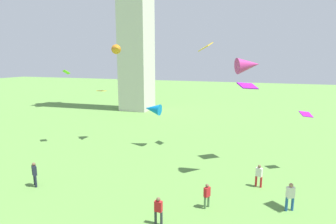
{
  "coord_description": "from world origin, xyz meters",
  "views": [
    {
      "loc": [
        8.27,
        1.54,
        9.23
      ],
      "look_at": [
        1.72,
        19.65,
        5.59
      ],
      "focal_mm": 29.67,
      "sensor_mm": 36.0,
      "label": 1
    }
  ],
  "objects": [
    {
      "name": "kite_flying_5",
      "position": [
        2.08,
        29.79,
        10.49
      ],
      "size": [
        1.51,
        1.52,
        0.95
      ],
      "rotation": [
        0.0,
        0.0,
        5.76
      ],
      "color": "gold"
    },
    {
      "name": "kite_flying_8",
      "position": [
        -12.17,
        26.01,
        7.92
      ],
      "size": [
        1.18,
        1.02,
        0.58
      ],
      "rotation": [
        0.0,
        0.0,
        2.51
      ],
      "color": "#60C914"
    },
    {
      "name": "kite_flying_9",
      "position": [
        6.76,
        23.42,
        8.83
      ],
      "size": [
        2.19,
        1.92,
        1.38
      ],
      "rotation": [
        0.0,
        0.0,
        2.03
      ],
      "color": "#B42C7A"
    },
    {
      "name": "kite_flying_7",
      "position": [
        -7.28,
        28.33,
        10.4
      ],
      "size": [
        1.74,
        1.86,
        1.14
      ],
      "rotation": [
        0.0,
        0.0,
        0.6
      ],
      "color": "orange"
    },
    {
      "name": "person_3",
      "position": [
        8.04,
        21.79,
        0.96
      ],
      "size": [
        0.5,
        0.39,
        1.69
      ],
      "rotation": [
        0.0,
        0.0,
        5.93
      ],
      "color": "red",
      "rests_on": "ground_plane"
    },
    {
      "name": "kite_flying_0",
      "position": [
        -9.54,
        28.52,
        5.75
      ],
      "size": [
        0.71,
        1.02,
        0.15
      ],
      "rotation": [
        0.0,
        0.0,
        4.7
      ],
      "color": "gold"
    },
    {
      "name": "person_0",
      "position": [
        5.08,
        17.57,
        0.91
      ],
      "size": [
        0.4,
        0.48,
        1.6
      ],
      "rotation": [
        0.0,
        0.0,
        1.11
      ],
      "color": "#51754C",
      "rests_on": "ground_plane"
    },
    {
      "name": "person_4",
      "position": [
        -7.51,
        16.26,
        1.04
      ],
      "size": [
        0.55,
        0.5,
        1.84
      ],
      "rotation": [
        0.0,
        0.0,
        5.67
      ],
      "color": "#1E2333",
      "rests_on": "ground_plane"
    },
    {
      "name": "person_5",
      "position": [
        9.97,
        18.97,
        1.03
      ],
      "size": [
        0.54,
        0.46,
        1.82
      ],
      "rotation": [
        0.0,
        0.0,
        3.62
      ],
      "color": "#235693",
      "rests_on": "ground_plane"
    },
    {
      "name": "person_1",
      "position": [
        2.87,
        14.87,
        0.93
      ],
      "size": [
        0.51,
        0.26,
        1.64
      ],
      "rotation": [
        0.0,
        0.0,
        6.25
      ],
      "color": "#2D3338",
      "rests_on": "ground_plane"
    },
    {
      "name": "kite_flying_1",
      "position": [
        6.54,
        27.11,
        6.95
      ],
      "size": [
        1.93,
        1.9,
        0.59
      ],
      "rotation": [
        0.0,
        0.0,
        0.7
      ],
      "color": "purple"
    },
    {
      "name": "kite_flying_4",
      "position": [
        -3.18,
        28.36,
        4.05
      ],
      "size": [
        1.8,
        1.26,
        1.31
      ],
      "rotation": [
        0.0,
        0.0,
        4.68
      ],
      "color": "#0973BF"
    },
    {
      "name": "kite_flying_6",
      "position": [
        11.34,
        26.35,
        4.83
      ],
      "size": [
        1.16,
        1.12,
        0.51
      ],
      "rotation": [
        0.0,
        0.0,
        0.59
      ],
      "color": "purple"
    }
  ]
}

